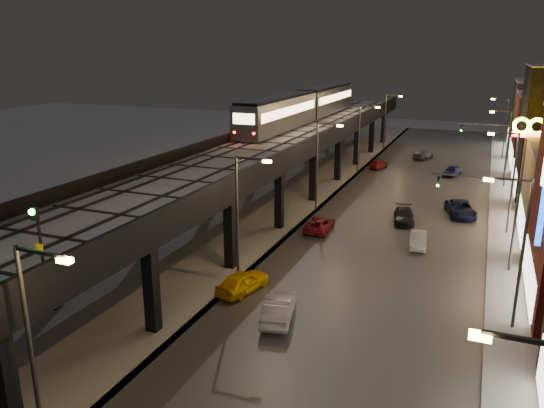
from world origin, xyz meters
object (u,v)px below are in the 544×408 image
(car_near_white, at_px, (279,308))
(car_far_white, at_px, (378,165))
(subway_train, at_px, (305,105))
(car_onc_white, at_px, (404,216))
(car_taxi, at_px, (243,282))
(car_onc_silver, at_px, (418,240))
(car_mid_dark, at_px, (423,155))
(car_onc_dark, at_px, (461,209))
(rail_signal, at_px, (37,227))
(car_mid_silver, at_px, (319,225))
(car_onc_red, at_px, (452,171))

(car_near_white, height_order, car_far_white, car_near_white)
(subway_train, bearing_deg, car_far_white, 17.04)
(car_onc_white, bearing_deg, car_far_white, 96.50)
(car_taxi, bearing_deg, car_far_white, -78.03)
(car_onc_silver, xyz_separation_m, car_onc_white, (-2.08, 6.11, 0.02))
(car_mid_dark, height_order, car_onc_dark, car_onc_dark)
(car_onc_silver, relative_size, car_onc_white, 0.85)
(subway_train, height_order, car_onc_silver, subway_train)
(rail_signal, relative_size, car_onc_white, 0.69)
(car_near_white, relative_size, car_mid_silver, 1.01)
(subway_train, xyz_separation_m, car_onc_red, (19.37, 2.16, -7.90))
(car_near_white, xyz_separation_m, car_onc_white, (4.10, 21.84, -0.11))
(car_taxi, distance_m, car_near_white, 4.47)
(car_onc_silver, bearing_deg, subway_train, 119.22)
(car_onc_silver, bearing_deg, car_mid_silver, 168.37)
(car_mid_dark, distance_m, car_far_white, 10.61)
(subway_train, distance_m, car_taxi, 40.62)
(car_mid_silver, distance_m, car_mid_dark, 37.69)
(car_far_white, height_order, car_onc_red, car_onc_red)
(rail_signal, height_order, car_onc_white, rail_signal)
(car_onc_silver, distance_m, car_onc_red, 27.92)
(subway_train, relative_size, car_onc_red, 10.20)
(car_mid_silver, height_order, car_mid_dark, car_mid_dark)
(car_mid_silver, xyz_separation_m, car_onc_dark, (11.48, 9.48, 0.10))
(rail_signal, relative_size, car_mid_silver, 0.67)
(subway_train, distance_m, car_onc_red, 21.02)
(car_mid_silver, bearing_deg, subway_train, -70.60)
(car_onc_silver, bearing_deg, car_mid_dark, 89.51)
(car_near_white, relative_size, car_onc_silver, 1.21)
(car_near_white, relative_size, car_onc_dark, 0.88)
(car_onc_dark, height_order, car_onc_red, car_onc_dark)
(subway_train, height_order, car_onc_dark, subway_train)
(rail_signal, distance_m, car_far_white, 56.70)
(car_near_white, bearing_deg, car_taxi, -48.28)
(subway_train, height_order, car_onc_red, subway_train)
(car_onc_silver, relative_size, car_onc_dark, 0.73)
(car_taxi, height_order, car_mid_dark, car_taxi)
(car_far_white, bearing_deg, rail_signal, 100.11)
(car_mid_dark, relative_size, car_onc_white, 1.01)
(car_near_white, bearing_deg, car_far_white, -98.96)
(car_onc_red, bearing_deg, car_onc_silver, -75.49)
(rail_signal, bearing_deg, car_mid_dark, 82.94)
(car_mid_silver, bearing_deg, car_onc_white, -143.35)
(car_near_white, distance_m, car_onc_silver, 16.90)
(car_taxi, relative_size, car_onc_red, 1.12)
(car_far_white, relative_size, car_onc_silver, 0.96)
(car_onc_red, bearing_deg, subway_train, -157.64)
(car_taxi, relative_size, car_onc_silver, 1.14)
(car_taxi, xyz_separation_m, car_mid_dark, (5.68, 51.28, -0.08))
(car_mid_dark, bearing_deg, car_onc_silver, 111.94)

